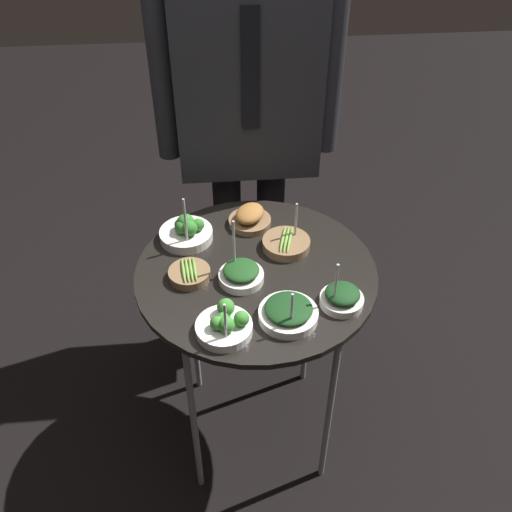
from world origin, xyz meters
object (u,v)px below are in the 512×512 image
bowl_spinach_mid_right (288,312)px  bowl_broccoli_center (225,324)px  bowl_asparagus_front_right (189,274)px  bowl_asparagus_front_center (286,243)px  bowl_roast_mid_left (249,218)px  bowl_spinach_back_right (342,297)px  bowl_broccoli_far_rim (186,231)px  serving_cart (256,284)px  bowl_spinach_back_left (241,274)px  waiter_figure (248,102)px

bowl_spinach_mid_right → bowl_broccoli_center: bearing=-169.5°
bowl_asparagus_front_right → bowl_broccoli_center: size_ratio=0.81×
bowl_asparagus_front_center → bowl_spinach_mid_right: bowl_asparagus_front_center is taller
bowl_roast_mid_left → bowl_spinach_back_right: bearing=-59.8°
bowl_asparagus_front_right → bowl_broccoli_far_rim: bowl_broccoli_far_rim is taller
serving_cart → bowl_asparagus_front_right: bearing=-174.8°
serving_cart → bowl_spinach_back_left: bearing=-137.7°
serving_cart → bowl_spinach_back_left: bowl_spinach_back_left is taller
bowl_asparagus_front_right → bowl_spinach_back_right: bearing=-19.2°
bowl_spinach_back_left → bowl_spinach_mid_right: size_ratio=1.19×
bowl_asparagus_front_right → bowl_spinach_back_left: bowl_spinach_back_left is taller
bowl_asparagus_front_right → bowl_spinach_back_left: (0.14, -0.02, 0.01)m
serving_cart → bowl_roast_mid_left: bowl_roast_mid_left is taller
bowl_asparagus_front_right → bowl_roast_mid_left: bowl_roast_mid_left is taller
waiter_figure → bowl_broccoli_center: bearing=-99.0°
bowl_roast_mid_left → bowl_asparagus_front_center: bearing=-50.9°
serving_cart → bowl_asparagus_front_center: 0.15m
bowl_roast_mid_left → bowl_broccoli_center: bearing=-102.1°
bowl_asparagus_front_center → bowl_broccoli_far_rim: (-0.29, 0.07, 0.01)m
bowl_spinach_back_left → bowl_spinach_mid_right: 0.19m
bowl_asparagus_front_right → bowl_spinach_mid_right: bearing=-35.4°
serving_cart → bowl_spinach_back_right: bearing=-36.3°
bowl_spinach_back_left → bowl_broccoli_far_rim: (-0.15, 0.20, 0.01)m
bowl_spinach_mid_right → bowl_spinach_back_right: bearing=15.3°
bowl_roast_mid_left → bowl_broccoli_far_rim: (-0.19, -0.06, 0.00)m
bowl_asparagus_front_center → bowl_roast_mid_left: bearing=129.1°
serving_cart → waiter_figure: bearing=87.8°
bowl_asparagus_front_center → bowl_spinach_back_right: size_ratio=0.91×
bowl_spinach_back_right → bowl_asparagus_front_center: bearing=114.9°
bowl_spinach_back_right → bowl_spinach_back_left: (-0.26, 0.11, -0.00)m
bowl_spinach_back_right → waiter_figure: size_ratio=0.09×
bowl_spinach_back_right → bowl_broccoli_far_rim: 0.51m
bowl_spinach_back_left → bowl_broccoli_center: 0.19m
bowl_roast_mid_left → bowl_broccoli_far_rim: bearing=-163.4°
bowl_asparagus_front_right → bowl_roast_mid_left: size_ratio=0.87×
bowl_asparagus_front_right → bowl_roast_mid_left: 0.29m
bowl_asparagus_front_right → bowl_spinach_mid_right: 0.31m
bowl_spinach_back_right → waiter_figure: bearing=106.0°
bowl_asparagus_front_right → bowl_broccoli_center: 0.23m
bowl_spinach_mid_right → waiter_figure: 0.75m
bowl_asparagus_front_right → serving_cart: bearing=5.2°
bowl_broccoli_far_rim → bowl_roast_mid_left: bearing=16.6°
bowl_broccoli_far_rim → waiter_figure: waiter_figure is taller
bowl_asparagus_front_center → bowl_broccoli_far_rim: bearing=167.2°
waiter_figure → bowl_broccoli_far_rim: bearing=-121.0°
bowl_spinach_mid_right → bowl_broccoli_far_rim: (-0.26, 0.35, 0.01)m
bowl_asparagus_front_right → bowl_broccoli_far_rim: 0.17m
bowl_asparagus_front_center → bowl_spinach_mid_right: size_ratio=0.92×
bowl_spinach_mid_right → bowl_roast_mid_left: bearing=99.5°
bowl_asparagus_front_center → bowl_asparagus_front_right: (-0.28, -0.11, -0.00)m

